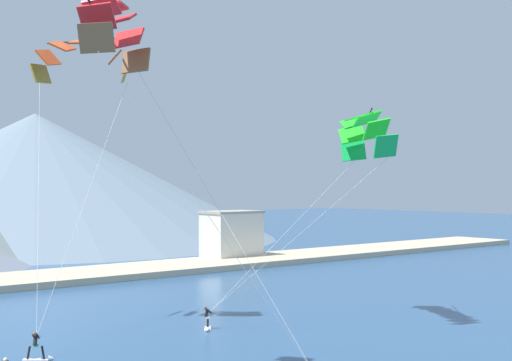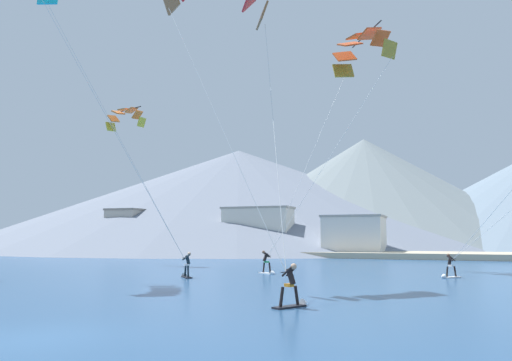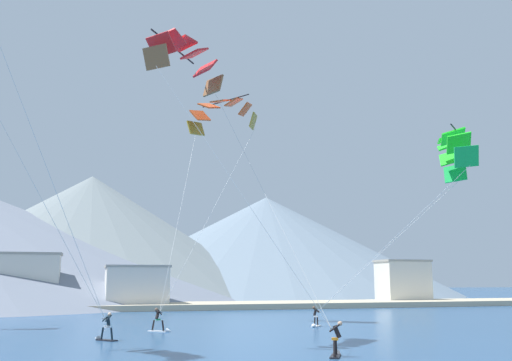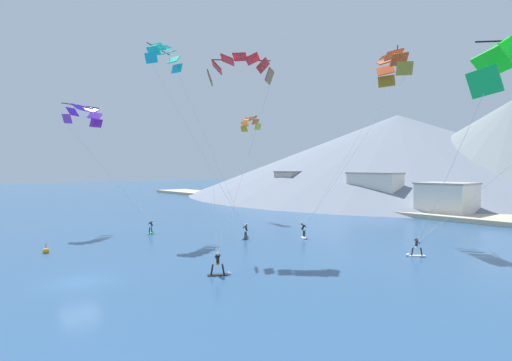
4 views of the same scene
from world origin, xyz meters
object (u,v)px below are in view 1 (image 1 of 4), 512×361
(parafoil_kite_near_lead, at_px, (81,57))
(parafoil_kite_far_right, at_px, (363,132))
(kitesurfer_far_right, at_px, (207,323))
(kitesurfer_near_lead, at_px, (39,351))
(parafoil_kite_near_trail, at_px, (114,29))

(parafoil_kite_near_lead, distance_m, parafoil_kite_far_right, 20.37)
(parafoil_kite_far_right, bearing_deg, kitesurfer_far_right, 151.98)
(kitesurfer_near_lead, distance_m, parafoil_kite_near_trail, 18.71)
(kitesurfer_far_right, xyz_separation_m, parafoil_kite_far_right, (9.83, -5.23, 13.17))
(parafoil_kite_near_trail, bearing_deg, kitesurfer_near_lead, 89.47)
(parafoil_kite_near_lead, relative_size, parafoil_kite_near_trail, 1.10)
(kitesurfer_far_right, height_order, parafoil_kite_near_lead, parafoil_kite_near_lead)
(kitesurfer_near_lead, bearing_deg, parafoil_kite_near_lead, 50.16)
(kitesurfer_far_right, bearing_deg, parafoil_kite_near_lead, 134.44)
(kitesurfer_near_lead, xyz_separation_m, parafoil_kite_far_right, (21.99, -4.38, 13.08))
(kitesurfer_far_right, height_order, parafoil_kite_far_right, parafoil_kite_far_right)
(kitesurfer_near_lead, xyz_separation_m, parafoil_kite_near_lead, (5.97, 7.16, 18.12))
(parafoil_kite_near_trail, bearing_deg, kitesurfer_far_right, 38.04)
(kitesurfer_near_lead, height_order, parafoil_kite_near_lead, parafoil_kite_near_lead)
(parafoil_kite_near_lead, height_order, parafoil_kite_near_trail, parafoil_kite_near_lead)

